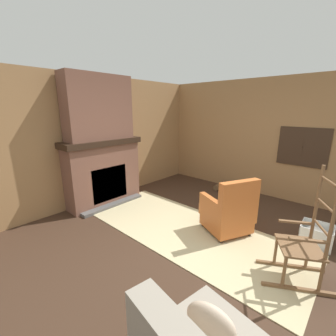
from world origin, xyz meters
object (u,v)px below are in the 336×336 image
rocking_chair (303,247)px  oil_lamp_vase (74,137)px  armchair (228,213)px  firewood_stack (224,187)px  storage_case (106,135)px  laundry_basket (316,235)px

rocking_chair → oil_lamp_vase: oil_lamp_vase is taller
armchair → rocking_chair: rocking_chair is taller
firewood_stack → storage_case: bearing=-124.9°
rocking_chair → laundry_basket: size_ratio=3.12×
armchair → laundry_basket: (1.13, 0.59, -0.20)m
armchair → firewood_stack: armchair is taller
armchair → rocking_chair: 1.20m
oil_lamp_vase → storage_case: 0.68m
armchair → rocking_chair: size_ratio=0.70×
armchair → oil_lamp_vase: size_ratio=3.62×
armchair → firewood_stack: 2.06m
armchair → oil_lamp_vase: bearing=50.5°
firewood_stack → oil_lamp_vase: 3.62m
armchair → laundry_basket: 1.30m
laundry_basket → oil_lamp_vase: (-3.73, -1.77, 1.30)m
firewood_stack → rocking_chair: bearing=-45.3°
laundry_basket → rocking_chair: bearing=-90.3°
armchair → oil_lamp_vase: 3.05m
armchair → rocking_chair: (1.13, -0.39, 0.09)m
firewood_stack → oil_lamp_vase: oil_lamp_vase is taller
firewood_stack → storage_case: 3.08m
armchair → storage_case: (-2.59, -0.50, 1.07)m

